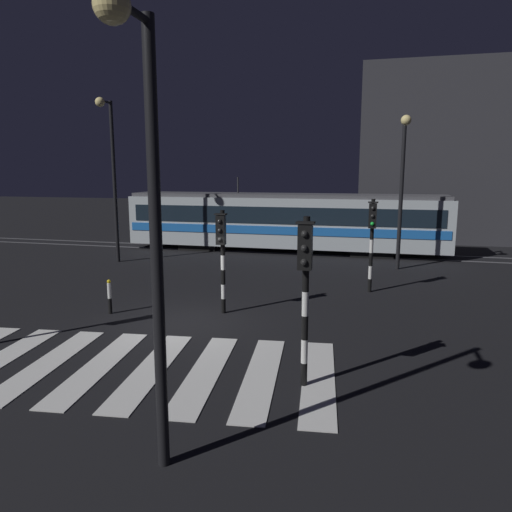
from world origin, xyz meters
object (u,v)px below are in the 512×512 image
Objects in this scene: bollard_island_edge at (110,297)px; traffic_light_corner_near_right at (305,277)px; street_lamp_trackside_right at (402,174)px; street_lamp_trackside_left at (111,162)px; traffic_light_median_centre at (222,246)px; tram at (284,221)px; street_lamp_near_kerb at (145,191)px; traffic_light_corner_far_right at (372,232)px.

traffic_light_corner_near_right is at bearing -29.06° from bollard_island_edge.
bollard_island_edge is (-9.16, -9.28, -3.80)m from street_lamp_trackside_right.
street_lamp_trackside_left is 1.14× the size of street_lamp_trackside_right.
street_lamp_trackside_left is 7.04× the size of bollard_island_edge.
traffic_light_median_centre is 12.21m from tram.
bollard_island_edge is (-3.12, -13.05, -1.19)m from tram.
street_lamp_trackside_left is at bearing 119.12° from bollard_island_edge.
street_lamp_near_kerb is at bearing -116.35° from traffic_light_corner_near_right.
street_lamp_near_kerb reaches higher than traffic_light_corner_far_right.
traffic_light_corner_near_right is 3.24× the size of bollard_island_edge.
traffic_light_corner_near_right is 1.03× the size of traffic_light_corner_far_right.
traffic_light_corner_far_right is (1.23, 8.53, -0.07)m from traffic_light_corner_near_right.
traffic_light_median_centre is at bearing -138.88° from traffic_light_corner_far_right.
traffic_light_median_centre is 0.92× the size of traffic_light_corner_near_right.
traffic_light_median_centre is at bearing 13.75° from bollard_island_edge.
street_lamp_near_kerb is (1.57, -8.03, 2.04)m from traffic_light_median_centre.
street_lamp_trackside_left reaches higher than tram.
street_lamp_near_kerb is at bearing -84.53° from tram.
traffic_light_median_centre is 0.42× the size of street_lamp_trackside_left.
tram is at bearing 76.57° from bollard_island_edge.
traffic_light_corner_near_right reaches higher than traffic_light_median_centre.
traffic_light_corner_far_right is 12.45m from street_lamp_near_kerb.
bollard_island_edge is at bearing -134.62° from street_lamp_trackside_right.
tram is (7.47, 5.22, -3.14)m from street_lamp_trackside_left.
bollard_island_edge is at bearing -166.25° from traffic_light_median_centre.
traffic_light_median_centre is 5.65m from traffic_light_corner_near_right.
street_lamp_trackside_right reaches higher than street_lamp_near_kerb.
tram is at bearing 95.47° from street_lamp_near_kerb.
traffic_light_median_centre is at bearing -88.28° from tram.
street_lamp_trackside_left is (-12.33, 3.04, 2.60)m from traffic_light_corner_far_right.
street_lamp_trackside_right is at bearing 79.51° from traffic_light_corner_near_right.
street_lamp_near_kerb is 9.51m from bollard_island_edge.
tram reaches higher than bollard_island_edge.
street_lamp_trackside_left is at bearing 138.35° from traffic_light_median_centre.
bollard_island_edge is at bearing 125.14° from street_lamp_near_kerb.
traffic_light_median_centre is 3.93m from bollard_island_edge.
tram is at bearing 148.12° from street_lamp_trackside_right.
street_lamp_trackside_left reaches higher than bollard_island_edge.
bollard_island_edge is (4.36, -7.82, -4.34)m from street_lamp_trackside_left.
traffic_light_median_centre is at bearing 101.06° from street_lamp_near_kerb.
traffic_light_median_centre is 10.40m from street_lamp_trackside_right.
tram is (-6.05, 3.76, -2.60)m from street_lamp_trackside_right.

